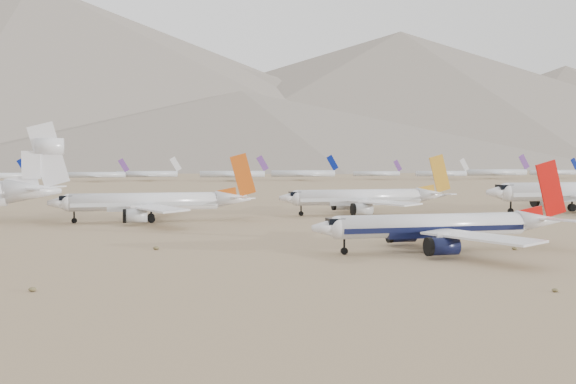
# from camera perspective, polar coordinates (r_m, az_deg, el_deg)

# --- Properties ---
(ground) EXTENTS (7000.00, 7000.00, 0.00)m
(ground) POSITION_cam_1_polar(r_m,az_deg,el_deg) (94.63, 7.39, -5.74)
(ground) COLOR #896C4F
(ground) RESTS_ON ground
(main_airliner) EXTENTS (40.19, 39.26, 14.18)m
(main_airliner) POSITION_cam_1_polar(r_m,az_deg,el_deg) (101.97, 13.58, -2.96)
(main_airliner) COLOR silver
(main_airliner) RESTS_ON ground
(row2_gold_tail) EXTENTS (43.48, 42.52, 15.48)m
(row2_gold_tail) POSITION_cam_1_polar(r_m,az_deg,el_deg) (164.80, 6.95, -0.50)
(row2_gold_tail) COLOR silver
(row2_gold_tail) RESTS_ON ground
(row2_orange_tail) EXTENTS (43.85, 42.89, 15.64)m
(row2_orange_tail) POSITION_cam_1_polar(r_m,az_deg,el_deg) (148.62, -11.86, -0.90)
(row2_orange_tail) COLOR silver
(row2_orange_tail) RESTS_ON ground
(distant_storage_row) EXTENTS (675.00, 60.77, 15.14)m
(distant_storage_row) POSITION_cam_1_polar(r_m,az_deg,el_deg) (418.53, -0.98, 1.64)
(distant_storage_row) COLOR silver
(distant_storage_row) RESTS_ON ground
(mountain_range) EXTENTS (7354.00, 3024.00, 470.00)m
(mountain_range) POSITION_cam_1_polar(r_m,az_deg,el_deg) (1747.65, -9.54, 8.74)
(mountain_range) COLOR slate
(mountain_range) RESTS_ON ground
(foothills) EXTENTS (4637.50, 1395.00, 155.00)m
(foothills) POSITION_cam_1_polar(r_m,az_deg,el_deg) (1313.81, 12.39, 5.23)
(foothills) COLOR slate
(foothills) RESTS_ON ground
(desert_scrub) EXTENTS (261.14, 121.67, 0.63)m
(desert_scrub) POSITION_cam_1_polar(r_m,az_deg,el_deg) (69.47, 17.65, -8.81)
(desert_scrub) COLOR brown
(desert_scrub) RESTS_ON ground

